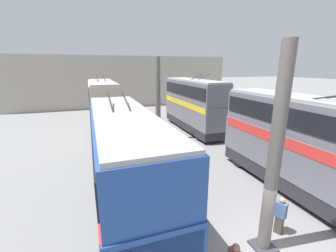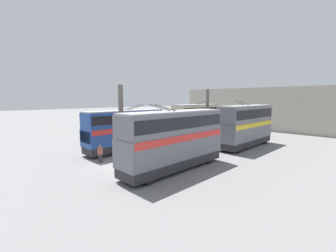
# 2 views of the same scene
# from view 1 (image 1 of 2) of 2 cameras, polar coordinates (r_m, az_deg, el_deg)

# --- Properties ---
(ground_plane) EXTENTS (240.00, 240.00, 0.00)m
(ground_plane) POSITION_cam_1_polar(r_m,az_deg,el_deg) (10.14, 24.05, -27.24)
(ground_plane) COLOR slate
(depot_back_wall) EXTENTS (0.50, 36.00, 8.28)m
(depot_back_wall) POSITION_cam_1_polar(r_m,az_deg,el_deg) (37.95, -10.81, 10.91)
(depot_back_wall) COLOR #A8A093
(depot_back_wall) RESTS_ON ground_plane
(support_column_near) EXTENTS (0.82, 0.82, 7.41)m
(support_column_near) POSITION_cam_1_polar(r_m,az_deg,el_deg) (8.43, 25.41, -7.58)
(support_column_near) COLOR #605B56
(support_column_near) RESTS_ON ground_plane
(support_column_far) EXTENTS (0.82, 0.82, 7.41)m
(support_column_far) POSITION_cam_1_polar(r_m,az_deg,el_deg) (20.05, -2.57, 6.22)
(support_column_far) COLOR #605B56
(support_column_far) RESTS_ON ground_plane
(bus_left_near) EXTENTS (10.67, 2.54, 5.74)m
(bus_left_near) POSITION_cam_1_polar(r_m,az_deg,el_deg) (13.37, 31.89, -3.38)
(bus_left_near) COLOR black
(bus_left_near) RESTS_ON ground_plane
(bus_left_far) EXTENTS (10.23, 2.54, 5.93)m
(bus_left_far) POSITION_cam_1_polar(r_m,az_deg,el_deg) (23.78, 6.41, 6.13)
(bus_left_far) COLOR black
(bus_left_far) RESTS_ON ground_plane
(bus_right_near) EXTENTS (9.93, 2.54, 5.43)m
(bus_right_near) POSITION_cam_1_polar(r_m,az_deg,el_deg) (9.83, -10.89, -8.47)
(bus_right_near) COLOR black
(bus_right_near) RESTS_ON ground_plane
(bus_right_mid) EXTENTS (9.43, 2.54, 5.85)m
(bus_right_mid) POSITION_cam_1_polar(r_m,az_deg,el_deg) (22.91, -16.13, 5.19)
(bus_right_mid) COLOR black
(bus_right_mid) RESTS_ON ground_plane
(person_aisle_foreground) EXTENTS (0.48, 0.38, 1.60)m
(person_aisle_foreground) POSITION_cam_1_polar(r_m,az_deg,el_deg) (10.68, 26.61, -19.51)
(person_aisle_foreground) COLOR #473D33
(person_aisle_foreground) RESTS_ON ground_plane
(oil_drum) EXTENTS (0.65, 0.65, 0.86)m
(oil_drum) POSITION_cam_1_polar(r_m,az_deg,el_deg) (18.81, -7.28, -4.39)
(oil_drum) COLOR #424C56
(oil_drum) RESTS_ON ground_plane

